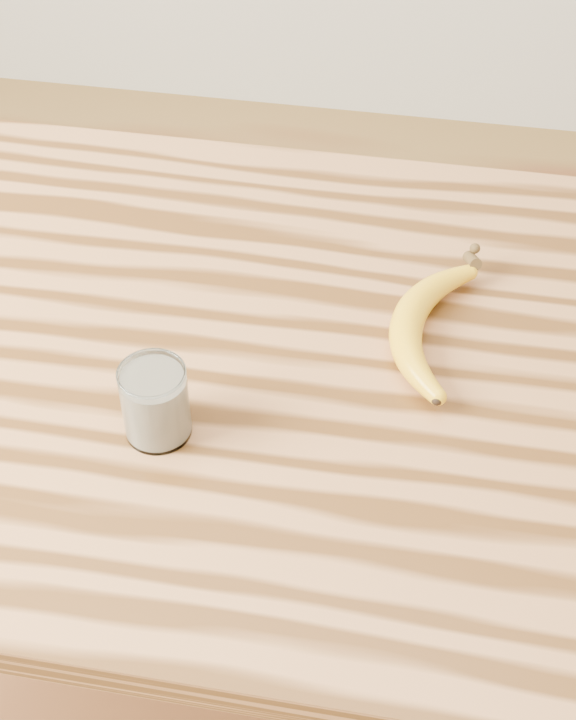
# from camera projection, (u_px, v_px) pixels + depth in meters

# --- Properties ---
(table) EXTENTS (1.20, 0.80, 0.90)m
(table) POSITION_uv_depth(u_px,v_px,m) (120.00, 407.00, 1.23)
(table) COLOR #A76C3F
(table) RESTS_ON ground
(smoothie_glass) EXTENTS (0.07, 0.07, 0.09)m
(smoothie_glass) POSITION_uv_depth(u_px,v_px,m) (155.00, 403.00, 1.00)
(smoothie_glass) COLOR white
(smoothie_glass) RESTS_ON table
(banana) EXTENTS (0.15, 0.32, 0.04)m
(banana) POSITION_uv_depth(u_px,v_px,m) (407.00, 321.00, 1.12)
(banana) COLOR gold
(banana) RESTS_ON table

